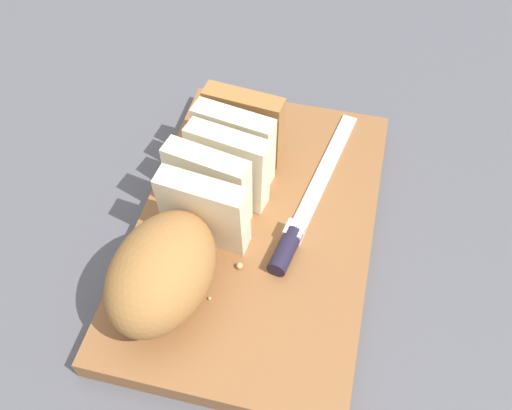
# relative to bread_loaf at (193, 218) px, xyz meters

# --- Properties ---
(ground_plane) EXTENTS (3.00, 3.00, 0.00)m
(ground_plane) POSITION_rel_bread_loaf_xyz_m (0.04, -0.05, -0.07)
(ground_plane) COLOR #4C4C51
(cutting_board) EXTENTS (0.41, 0.27, 0.02)m
(cutting_board) POSITION_rel_bread_loaf_xyz_m (0.04, -0.05, -0.06)
(cutting_board) COLOR brown
(cutting_board) RESTS_ON ground_plane
(bread_loaf) EXTENTS (0.29, 0.12, 0.09)m
(bread_loaf) POSITION_rel_bread_loaf_xyz_m (0.00, 0.00, 0.00)
(bread_loaf) COLOR #996633
(bread_loaf) RESTS_ON cutting_board
(bread_knife) EXTENTS (0.25, 0.05, 0.02)m
(bread_knife) POSITION_rel_bread_loaf_xyz_m (0.05, -0.10, -0.04)
(bread_knife) COLOR silver
(bread_knife) RESTS_ON cutting_board
(crumb_near_knife) EXTENTS (0.00, 0.00, 0.00)m
(crumb_near_knife) POSITION_rel_bread_loaf_xyz_m (-0.06, -0.03, -0.04)
(crumb_near_knife) COLOR tan
(crumb_near_knife) RESTS_ON cutting_board
(crumb_near_loaf) EXTENTS (0.01, 0.01, 0.01)m
(crumb_near_loaf) POSITION_rel_bread_loaf_xyz_m (-0.02, -0.05, -0.04)
(crumb_near_loaf) COLOR tan
(crumb_near_loaf) RESTS_ON cutting_board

